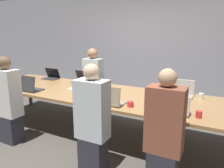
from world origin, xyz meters
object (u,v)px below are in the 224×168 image
(laptop_near_midright, at_px, (111,100))
(bottle_far_right, at_px, (163,89))
(cup_near_midright, at_px, (130,104))
(cup_near_right, at_px, (199,114))
(person_near_midright, at_px, (92,121))
(cup_far_right, at_px, (201,96))
(person_near_right, at_px, (164,133))
(person_near_left, at_px, (8,102))
(laptop_near_right, at_px, (176,109))
(laptop_near_left, at_px, (31,87))
(laptop_far_left, at_px, (52,76))
(stapler, at_px, (90,93))
(person_far_midleft, at_px, (93,81))
(laptop_far_right, at_px, (182,91))
(laptop_far_midleft, at_px, (82,79))

(laptop_near_midright, height_order, bottle_far_right, laptop_near_midright)
(cup_near_midright, bearing_deg, cup_near_right, 0.75)
(person_near_midright, height_order, cup_far_right, person_near_midright)
(laptop_near_midright, bearing_deg, person_near_right, 155.70)
(person_near_left, bearing_deg, cup_far_right, -152.97)
(person_near_midright, xyz_separation_m, laptop_near_right, (0.89, 0.55, 0.14))
(person_near_right, height_order, cup_near_right, person_near_right)
(laptop_near_left, bearing_deg, laptop_far_left, -66.73)
(person_near_left, distance_m, stapler, 1.29)
(laptop_near_right, height_order, stapler, laptop_near_right)
(bottle_far_right, xyz_separation_m, laptop_far_left, (-2.54, 0.17, -0.05))
(bottle_far_right, distance_m, person_far_midleft, 1.80)
(laptop_far_right, xyz_separation_m, laptop_far_left, (-2.82, 0.06, -0.01))
(laptop_near_right, bearing_deg, person_near_right, 87.60)
(person_far_midleft, distance_m, stapler, 1.22)
(bottle_far_right, distance_m, person_near_right, 1.26)
(laptop_near_left, height_order, cup_near_right, laptop_near_left)
(bottle_far_right, bearing_deg, person_near_midright, -112.80)
(person_near_right, bearing_deg, bottle_far_right, -74.45)
(stapler, bearing_deg, cup_far_right, 0.66)
(bottle_far_right, height_order, stapler, bottle_far_right)
(person_far_midleft, bearing_deg, laptop_near_midright, -49.37)
(cup_far_right, bearing_deg, stapler, -159.83)
(laptop_near_midright, distance_m, person_near_left, 1.67)
(cup_near_midright, xyz_separation_m, person_far_midleft, (-1.44, 1.31, -0.09))
(laptop_far_right, height_order, person_near_right, person_near_right)
(person_near_midright, height_order, person_far_midleft, person_far_midleft)
(laptop_far_midleft, bearing_deg, stapler, -47.36)
(laptop_near_midright, distance_m, cup_far_right, 1.43)
(cup_near_midright, distance_m, laptop_far_midleft, 1.74)
(laptop_far_midleft, bearing_deg, person_near_midright, -51.28)
(bottle_far_right, bearing_deg, cup_far_right, 11.02)
(cup_far_right, height_order, person_far_midleft, person_far_midleft)
(cup_near_right, distance_m, stapler, 1.74)
(cup_near_midright, height_order, laptop_near_left, laptop_near_left)
(laptop_near_midright, xyz_separation_m, laptop_far_right, (0.81, 0.93, -0.00))
(laptop_near_midright, relative_size, laptop_far_right, 0.93)
(laptop_near_midright, xyz_separation_m, laptop_near_right, (0.88, 0.08, -0.01))
(laptop_near_midright, distance_m, bottle_far_right, 0.97)
(laptop_far_left, relative_size, stapler, 2.29)
(bottle_far_right, height_order, laptop_far_left, bottle_far_right)
(laptop_far_right, relative_size, laptop_near_left, 1.12)
(laptop_near_right, bearing_deg, person_near_midright, 31.55)
(laptop_far_right, relative_size, laptop_far_left, 0.98)
(bottle_far_right, xyz_separation_m, cup_near_right, (0.63, -0.74, -0.07))
(cup_near_right, xyz_separation_m, person_far_midleft, (-2.33, 1.30, -0.09))
(person_near_left, distance_m, person_near_right, 2.46)
(cup_near_right, height_order, laptop_far_left, laptop_far_left)
(person_near_midright, height_order, laptop_near_right, person_near_midright)
(laptop_far_midleft, bearing_deg, laptop_near_left, -112.34)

